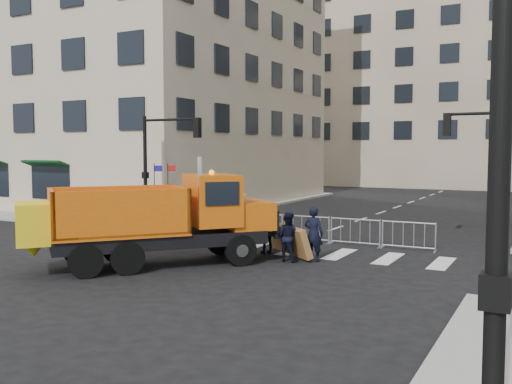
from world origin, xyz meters
The scene contains 12 objects.
ground centered at (0.00, 0.00, 0.00)m, with size 120.00×120.00×0.00m, color black.
sidewalk_back centered at (0.00, 8.50, 0.07)m, with size 64.00×5.00×0.15m, color gray.
building_left centered at (-20.00, 20.00, 13.00)m, with size 24.00×22.00×26.00m, color #BEB291.
building_far centered at (0.00, 52.00, 12.00)m, with size 30.00×18.00×24.00m, color gray.
traffic_light_left centered at (-8.00, 7.50, 2.70)m, with size 0.18×0.18×5.40m, color black.
traffic_light_near centered at (9.00, -9.00, 2.70)m, with size 0.18×0.18×5.40m, color black.
crowd_barriers centered at (-0.75, 7.60, 0.55)m, with size 12.60×0.60×1.10m, color #9EA0A5, non-canonical shape.
plow_truck centered at (-2.15, 0.62, 1.59)m, with size 7.80×8.64×3.58m.
cop_a centered at (2.15, 3.85, 0.94)m, with size 0.69×0.45×1.89m, color black.
cop_b centered at (1.39, 3.41, 0.84)m, with size 0.82×0.64×1.69m, color black.
cop_c centered at (0.14, 4.33, 0.86)m, with size 1.01×0.42×1.72m, color black.
worker centered at (-4.04, 9.69, 1.02)m, with size 1.12×0.64×1.73m, color #DBED1B.
Camera 1 is at (9.42, -14.07, 3.77)m, focal length 40.00 mm.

